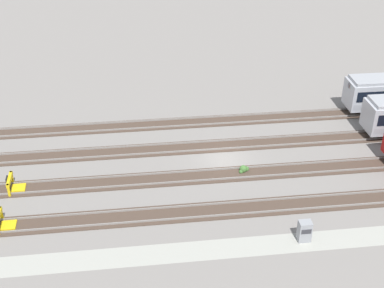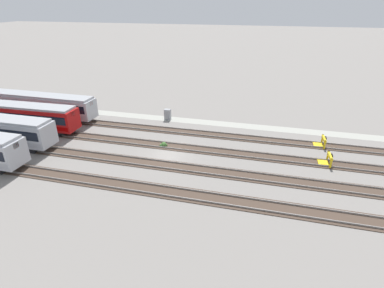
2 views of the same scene
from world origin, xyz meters
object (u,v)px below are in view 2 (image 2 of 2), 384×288
electrical_cabinet (168,114)px  weed_clump (164,145)px  subway_car_front_row_rightmost (16,115)px  subway_car_back_row_leftmost (39,105)px  bumper_stop_near_inner_track (327,160)px  bumper_stop_nearest_track (321,142)px

electrical_cabinet → weed_clump: 9.30m
subway_car_front_row_rightmost → electrical_cabinet: bearing=-155.4°
subway_car_front_row_rightmost → subway_car_back_row_leftmost: (-0.00, -4.66, 0.00)m
subway_car_front_row_rightmost → bumper_stop_near_inner_track: (-40.08, 0.01, -1.53)m
bumper_stop_nearest_track → weed_clump: size_ratio=2.18×
bumper_stop_nearest_track → electrical_cabinet: electrical_cabinet is taller
subway_car_back_row_leftmost → bumper_stop_nearest_track: bearing=180.0°
subway_car_front_row_rightmost → bumper_stop_near_inner_track: bearing=180.0°
subway_car_back_row_leftmost → bumper_stop_near_inner_track: (-40.08, 4.68, -1.53)m
weed_clump → bumper_stop_nearest_track: bearing=-165.2°
bumper_stop_near_inner_track → electrical_cabinet: size_ratio=1.25×
subway_car_front_row_rightmost → weed_clump: size_ratio=19.63×
subway_car_back_row_leftmost → bumper_stop_near_inner_track: 40.38m
subway_car_front_row_rightmost → weed_clump: bearing=179.2°
bumper_stop_nearest_track → electrical_cabinet: (21.16, -3.99, 0.29)m
subway_car_back_row_leftmost → weed_clump: 22.00m
subway_car_front_row_rightmost → weed_clump: 21.43m
bumper_stop_nearest_track → bumper_stop_near_inner_track: same height
bumper_stop_near_inner_track → weed_clump: 18.73m
bumper_stop_near_inner_track → weed_clump: size_ratio=2.18×
subway_car_back_row_leftmost → weed_clump: (-21.36, 4.97, -1.80)m
bumper_stop_nearest_track → weed_clump: 19.38m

